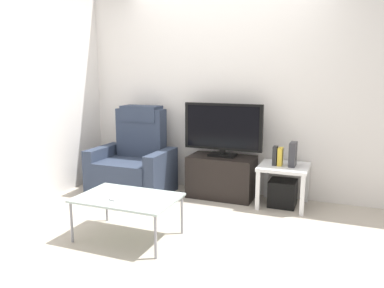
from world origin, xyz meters
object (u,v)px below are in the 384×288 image
object	(u,v)px
television	(223,129)
book_leftmost	(275,156)
subwoofer_box	(283,193)
side_table	(284,172)
tv_stand	(222,176)
game_console	(293,154)
cell_phone	(118,198)
recliner_armchair	(134,163)
coffee_table	(128,199)
book_middle	(280,157)

from	to	relation	value
television	book_leftmost	world-z (taller)	television
subwoofer_box	side_table	bearing A→B (deg)	63.43
tv_stand	game_console	size ratio (longest dim) A/B	2.97
side_table	cell_phone	bearing A→B (deg)	-129.72
tv_stand	cell_phone	xyz separation A→B (m)	(-0.49, -1.54, 0.15)
side_table	subwoofer_box	size ratio (longest dim) A/B	1.81
recliner_armchair	game_console	bearing A→B (deg)	12.90
book_leftmost	coffee_table	bearing A→B (deg)	-127.92
tv_stand	book_leftmost	xyz separation A→B (m)	(0.65, -0.07, 0.33)
television	cell_phone	xyz separation A→B (m)	(-0.49, -1.56, -0.44)
tv_stand	book_middle	distance (m)	0.78
tv_stand	subwoofer_box	world-z (taller)	tv_stand
television	recliner_armchair	bearing A→B (deg)	-168.95
coffee_table	cell_phone	xyz separation A→B (m)	(-0.05, -0.08, 0.03)
side_table	coffee_table	world-z (taller)	side_table
recliner_armchair	tv_stand	bearing A→B (deg)	18.40
tv_stand	side_table	distance (m)	0.76
recliner_armchair	cell_phone	xyz separation A→B (m)	(0.62, -1.34, 0.03)
tv_stand	book_middle	world-z (taller)	book_middle
recliner_armchair	television	bearing A→B (deg)	19.35
recliner_armchair	game_console	distance (m)	1.96
recliner_armchair	book_leftmost	size ratio (longest dim) A/B	5.06
subwoofer_box	cell_phone	distance (m)	1.95
recliner_armchair	side_table	distance (m)	1.86
game_console	book_leftmost	bearing A→B (deg)	-171.03
subwoofer_box	book_middle	world-z (taller)	book_middle
book_leftmost	subwoofer_box	bearing A→B (deg)	11.31
recliner_armchair	book_leftmost	xyz separation A→B (m)	(1.75, 0.13, 0.21)
recliner_armchair	side_table	bearing A→B (deg)	12.81
subwoofer_box	television	bearing A→B (deg)	174.66
side_table	coffee_table	bearing A→B (deg)	-130.00
game_console	book_middle	bearing A→B (deg)	-167.23
book_middle	game_console	world-z (taller)	game_console
book_leftmost	book_middle	size ratio (longest dim) A/B	1.05
tv_stand	cell_phone	distance (m)	1.62
coffee_table	tv_stand	bearing A→B (deg)	73.46
recliner_armchair	side_table	xyz separation A→B (m)	(1.85, 0.15, 0.03)
book_leftmost	cell_phone	distance (m)	1.86
recliner_armchair	book_leftmost	world-z (taller)	recliner_armchair
recliner_armchair	coffee_table	xyz separation A→B (m)	(0.67, -1.26, -0.00)
subwoofer_box	game_console	bearing A→B (deg)	6.34
tv_stand	television	xyz separation A→B (m)	(-0.00, 0.02, 0.59)
game_console	tv_stand	bearing A→B (deg)	177.21
recliner_armchair	coffee_table	bearing A→B (deg)	-53.59
tv_stand	coffee_table	world-z (taller)	tv_stand
game_console	recliner_armchair	bearing A→B (deg)	-175.41
subwoofer_box	coffee_table	size ratio (longest dim) A/B	0.33
side_table	game_console	world-z (taller)	game_console
cell_phone	subwoofer_box	bearing A→B (deg)	64.49
television	coffee_table	world-z (taller)	television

